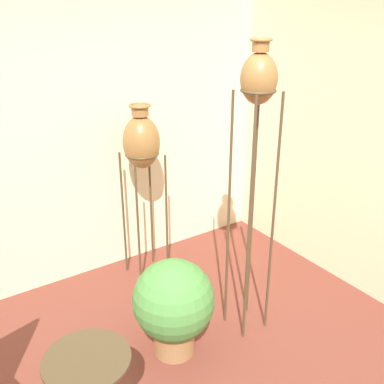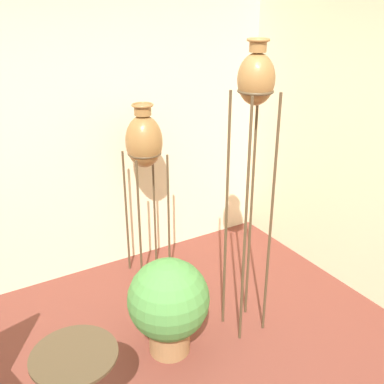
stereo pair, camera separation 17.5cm
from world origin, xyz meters
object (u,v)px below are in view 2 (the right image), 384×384
side_table (77,378)px  vase_stand_tall (255,97)px  vase_stand_medium (144,143)px  potted_plant (169,303)px

side_table → vase_stand_tall: bearing=12.8°
vase_stand_medium → side_table: bearing=-128.5°
vase_stand_tall → vase_stand_medium: bearing=105.7°
vase_stand_medium → potted_plant: size_ratio=2.17×
potted_plant → vase_stand_tall: bearing=-5.2°
vase_stand_medium → potted_plant: bearing=-108.0°
vase_stand_tall → vase_stand_medium: (-0.30, 1.08, -0.55)m
side_table → potted_plant: 0.87m
vase_stand_tall → potted_plant: bearing=174.8°
vase_stand_medium → side_table: vase_stand_medium is taller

